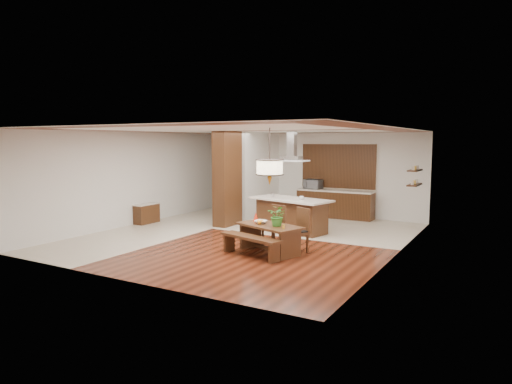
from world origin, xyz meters
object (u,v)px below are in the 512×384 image
Objects in this scene: dining_chair_left at (273,226)px; dining_chair_right at (296,231)px; foliage_plant at (278,216)px; island_cup at (302,198)px; range_hood at (292,146)px; dining_bench at (251,246)px; pendant_lantern at (270,157)px; fruit_bowl at (261,222)px; microwave at (313,184)px; dining_table at (269,232)px; hallway_console at (147,214)px; kitchen_island at (291,215)px.

dining_chair_left is 0.98× the size of dining_chair_right.
island_cup is (-0.51, 2.46, 0.12)m from foliage_plant.
dining_chair_left is 2.77m from range_hood.
range_hood is (-0.87, 2.57, 1.56)m from foliage_plant.
dining_bench is at bearing -103.90° from dining_chair_right.
pendant_lantern is (0.20, 0.54, 2.01)m from dining_bench.
dining_bench is 0.75m from fruit_bowl.
dining_bench is 1.63× the size of dining_chair_left.
pendant_lantern and range_hood have the same top height.
foliage_plant is 2.52m from island_cup.
range_hood is 3.26m from microwave.
range_hood is (-0.62, 2.50, 1.98)m from dining_table.
island_cup is (-0.05, 1.81, 0.51)m from dining_chair_left.
dining_chair_left reaches higher than dining_bench.
fruit_bowl is (-0.07, 0.59, 0.46)m from dining_bench.
microwave reaches higher than foliage_plant.
dining_table is at bearing -57.44° from dining_chair_left.
microwave is (-1.18, 5.42, -1.13)m from pendant_lantern.
fruit_bowl is at bearing -15.75° from hallway_console.
microwave is (-0.92, 5.37, 0.42)m from fruit_bowl.
dining_chair_right reaches higher than dining_bench.
hallway_console is 5.66m from foliage_plant.
dining_chair_left is (-0.01, 1.13, 0.28)m from dining_bench.
island_cup is at bearing 90.00° from fruit_bowl.
kitchen_island is at bearing 104.01° from dining_table.
dining_chair_right reaches higher than dining_table.
kitchen_island is (-0.36, 2.45, -0.20)m from fruit_bowl.
kitchen_island is at bearing 104.01° from pendant_lantern.
dining_table is 1.69× the size of dining_chair_right.
fruit_bowl is at bearing 96.37° from dining_bench.
fruit_bowl is 3.05m from range_hood.
dining_chair_left reaches higher than hallway_console.
pendant_lantern reaches higher than microwave.
hallway_console is at bearing -153.33° from kitchen_island.
range_hood reaches higher than hallway_console.
kitchen_island is at bearing 164.51° from island_cup.
fruit_bowl is (-0.51, 0.11, -0.20)m from foliage_plant.
pendant_lantern reaches higher than dining_chair_left.
kitchen_island is 2.81× the size of range_hood.
pendant_lantern reaches higher than dining_bench.
dining_table is 1.96× the size of range_hood.
dining_bench is 2.78× the size of microwave.
foliage_plant is (0.25, -0.06, -1.34)m from pendant_lantern.
island_cup is at bearing 101.68° from foliage_plant.
dining_chair_left is 0.89m from foliage_plant.
microwave is at bearing 135.20° from dining_chair_right.
dining_chair_right is (0.75, -0.27, 0.01)m from dining_chair_left.
dining_table is 0.63m from dining_chair_left.
hallway_console is at bearing 158.38° from dining_bench.
range_hood reaches higher than dining_bench.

